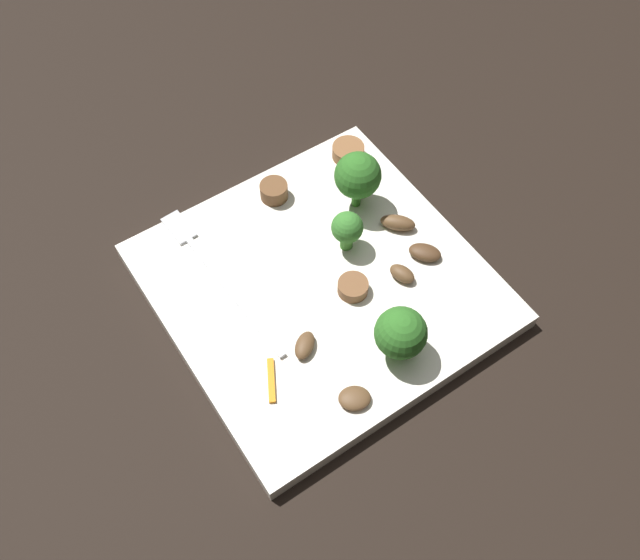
% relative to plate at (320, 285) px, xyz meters
% --- Properties ---
extents(ground_plane, '(1.40, 1.40, 0.00)m').
position_rel_plate_xyz_m(ground_plane, '(0.00, 0.00, -0.01)').
color(ground_plane, black).
extents(plate, '(0.26, 0.26, 0.02)m').
position_rel_plate_xyz_m(plate, '(0.00, 0.00, 0.00)').
color(plate, white).
rests_on(plate, ground_plane).
extents(fork, '(0.18, 0.02, 0.00)m').
position_rel_plate_xyz_m(fork, '(0.06, 0.07, 0.01)').
color(fork, silver).
rests_on(fork, plate).
extents(broccoli_floret_0, '(0.04, 0.04, 0.06)m').
position_rel_plate_xyz_m(broccoli_floret_0, '(0.05, -0.07, 0.05)').
color(broccoli_floret_0, '#347525').
rests_on(broccoli_floret_0, plate).
extents(broccoli_floret_1, '(0.04, 0.04, 0.05)m').
position_rel_plate_xyz_m(broccoli_floret_1, '(-0.09, -0.01, 0.04)').
color(broccoli_floret_1, '#347525').
rests_on(broccoli_floret_1, plate).
extents(broccoli_floret_2, '(0.03, 0.03, 0.04)m').
position_rel_plate_xyz_m(broccoli_floret_2, '(0.02, -0.04, 0.03)').
color(broccoli_floret_2, '#408630').
rests_on(broccoli_floret_2, plate).
extents(sausage_slice_0, '(0.04, 0.04, 0.01)m').
position_rel_plate_xyz_m(sausage_slice_0, '(0.10, -0.10, 0.02)').
color(sausage_slice_0, brown).
rests_on(sausage_slice_0, plate).
extents(sausage_slice_1, '(0.03, 0.03, 0.01)m').
position_rel_plate_xyz_m(sausage_slice_1, '(-0.02, -0.02, 0.01)').
color(sausage_slice_1, brown).
rests_on(sausage_slice_1, plate).
extents(sausage_slice_2, '(0.03, 0.03, 0.02)m').
position_rel_plate_xyz_m(sausage_slice_2, '(0.10, -0.02, 0.02)').
color(sausage_slice_2, brown).
rests_on(sausage_slice_2, plate).
extents(mushroom_0, '(0.03, 0.02, 0.01)m').
position_rel_plate_xyz_m(mushroom_0, '(-0.04, -0.06, 0.01)').
color(mushroom_0, brown).
rests_on(mushroom_0, plate).
extents(mushroom_1, '(0.03, 0.03, 0.01)m').
position_rel_plate_xyz_m(mushroom_1, '(-0.05, 0.05, 0.01)').
color(mushroom_1, brown).
rests_on(mushroom_1, plate).
extents(mushroom_2, '(0.03, 0.03, 0.01)m').
position_rel_plate_xyz_m(mushroom_2, '(0.01, -0.09, 0.01)').
color(mushroom_2, brown).
rests_on(mushroom_2, plate).
extents(mushroom_3, '(0.03, 0.03, 0.01)m').
position_rel_plate_xyz_m(mushroom_3, '(-0.03, -0.09, 0.01)').
color(mushroom_3, '#4C331E').
rests_on(mushroom_3, plate).
extents(mushroom_4, '(0.03, 0.03, 0.01)m').
position_rel_plate_xyz_m(mushroom_4, '(-0.11, 0.04, 0.01)').
color(mushroom_4, brown).
rests_on(mushroom_4, plate).
extents(pepper_strip_0, '(0.04, 0.02, 0.00)m').
position_rel_plate_xyz_m(pepper_strip_0, '(-0.06, 0.08, 0.01)').
color(pepper_strip_0, orange).
rests_on(pepper_strip_0, plate).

